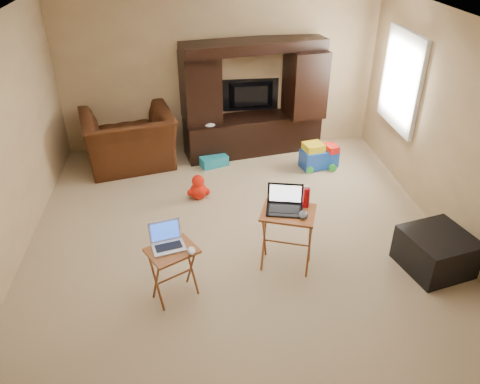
{
  "coord_description": "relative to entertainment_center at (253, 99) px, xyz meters",
  "views": [
    {
      "loc": [
        -0.49,
        -4.53,
        3.41
      ],
      "look_at": [
        0.0,
        -0.2,
        0.8
      ],
      "focal_mm": 35.0,
      "sensor_mm": 36.0,
      "label": 1
    }
  ],
  "objects": [
    {
      "name": "floor",
      "position": [
        -0.51,
        -2.45,
        -0.9
      ],
      "size": [
        5.5,
        5.5,
        0.0
      ],
      "primitive_type": "plane",
      "color": "tan",
      "rests_on": "ground"
    },
    {
      "name": "ceiling",
      "position": [
        -0.51,
        -2.45,
        1.6
      ],
      "size": [
        5.5,
        5.5,
        0.0
      ],
      "primitive_type": "plane",
      "rotation": [
        3.14,
        0.0,
        0.0
      ],
      "color": "silver",
      "rests_on": "ground"
    },
    {
      "name": "wall_back",
      "position": [
        -0.51,
        0.3,
        0.35
      ],
      "size": [
        5.0,
        0.0,
        5.0
      ],
      "primitive_type": "plane",
      "rotation": [
        1.57,
        0.0,
        0.0
      ],
      "color": "tan",
      "rests_on": "ground"
    },
    {
      "name": "wall_front",
      "position": [
        -0.51,
        -5.2,
        0.35
      ],
      "size": [
        5.0,
        0.0,
        5.0
      ],
      "primitive_type": "plane",
      "rotation": [
        -1.57,
        0.0,
        0.0
      ],
      "color": "tan",
      "rests_on": "ground"
    },
    {
      "name": "wall_right",
      "position": [
        1.99,
        -2.45,
        0.35
      ],
      "size": [
        0.0,
        5.5,
        5.5
      ],
      "primitive_type": "plane",
      "rotation": [
        1.57,
        0.0,
        -1.57
      ],
      "color": "tan",
      "rests_on": "ground"
    },
    {
      "name": "window_pane",
      "position": [
        1.97,
        -0.9,
        0.5
      ],
      "size": [
        0.0,
        1.2,
        1.2
      ],
      "primitive_type": "plane",
      "rotation": [
        1.57,
        0.0,
        -1.57
      ],
      "color": "white",
      "rests_on": "ground"
    },
    {
      "name": "window_frame",
      "position": [
        1.95,
        -0.9,
        0.5
      ],
      "size": [
        0.06,
        1.14,
        1.34
      ],
      "primitive_type": "cube",
      "color": "white",
      "rests_on": "ground"
    },
    {
      "name": "entertainment_center",
      "position": [
        0.0,
        0.0,
        0.0
      ],
      "size": [
        2.26,
        0.94,
        1.8
      ],
      "primitive_type": "cube",
      "rotation": [
        0.0,
        0.0,
        0.19
      ],
      "color": "black",
      "rests_on": "floor"
    },
    {
      "name": "television",
      "position": [
        0.0,
        0.21,
        -0.04
      ],
      "size": [
        0.91,
        0.13,
        0.52
      ],
      "primitive_type": "imported",
      "rotation": [
        0.0,
        0.0,
        3.15
      ],
      "color": "black",
      "rests_on": "entertainment_center"
    },
    {
      "name": "recliner",
      "position": [
        -1.94,
        -0.3,
        -0.47
      ],
      "size": [
        1.55,
        1.43,
        0.86
      ],
      "primitive_type": "imported",
      "rotation": [
        0.0,
        0.0,
        3.38
      ],
      "color": "#43220E",
      "rests_on": "floor"
    },
    {
      "name": "child_rocker",
      "position": [
        -0.7,
        -0.39,
        -0.62
      ],
      "size": [
        0.56,
        0.59,
        0.56
      ],
      "primitive_type": null,
      "rotation": [
        0.0,
        0.0,
        0.36
      ],
      "color": "teal",
      "rests_on": "floor"
    },
    {
      "name": "plush_toy",
      "position": [
        -0.94,
        -1.42,
        -0.72
      ],
      "size": [
        0.33,
        0.27,
        0.36
      ],
      "primitive_type": null,
      "color": "red",
      "rests_on": "floor"
    },
    {
      "name": "push_toy",
      "position": [
        0.93,
        -0.72,
        -0.69
      ],
      "size": [
        0.64,
        0.52,
        0.42
      ],
      "primitive_type": null,
      "rotation": [
        0.0,
        0.0,
        0.22
      ],
      "color": "#1645B4",
      "rests_on": "floor"
    },
    {
      "name": "ottoman",
      "position": [
        1.6,
        -3.18,
        -0.68
      ],
      "size": [
        0.81,
        0.81,
        0.43
      ],
      "primitive_type": "cube",
      "rotation": [
        0.0,
        0.0,
        0.24
      ],
      "color": "black",
      "rests_on": "floor"
    },
    {
      "name": "tray_table_left",
      "position": [
        -1.25,
        -3.32,
        -0.6
      ],
      "size": [
        0.58,
        0.55,
        0.6
      ],
      "primitive_type": "cube",
      "rotation": [
        0.0,
        0.0,
        0.51
      ],
      "color": "#965024",
      "rests_on": "floor"
    },
    {
      "name": "tray_table_right",
      "position": [
        -0.04,
        -2.97,
        -0.54
      ],
      "size": [
        0.67,
        0.61,
        0.72
      ],
      "primitive_type": "cube",
      "rotation": [
        0.0,
        0.0,
        -0.34
      ],
      "color": "#995525",
      "rests_on": "floor"
    },
    {
      "name": "laptop_left",
      "position": [
        -1.28,
        -3.29,
        -0.18
      ],
      "size": [
        0.37,
        0.33,
        0.24
      ],
      "primitive_type": "cube",
      "rotation": [
        0.0,
        0.0,
        0.25
      ],
      "color": "#BCBCC1",
      "rests_on": "tray_table_left"
    },
    {
      "name": "laptop_right",
      "position": [
        -0.08,
        -2.95,
        -0.05
      ],
      "size": [
        0.44,
        0.38,
        0.24
      ],
      "primitive_type": "cube",
      "rotation": [
        0.0,
        0.0,
        -0.22
      ],
      "color": "black",
      "rests_on": "tray_table_right"
    },
    {
      "name": "mouse_left",
      "position": [
        -1.06,
        -3.39,
        -0.28
      ],
      "size": [
        0.09,
        0.13,
        0.05
      ],
      "primitive_type": "ellipsoid",
      "rotation": [
        0.0,
        0.0,
        0.08
      ],
      "color": "white",
      "rests_on": "tray_table_left"
    },
    {
      "name": "mouse_right",
      "position": [
        0.09,
        -3.09,
        -0.14
      ],
      "size": [
        0.13,
        0.17,
        0.06
      ],
      "primitive_type": "ellipsoid",
      "rotation": [
        0.0,
        0.0,
        -0.31
      ],
      "color": "#444349",
      "rests_on": "tray_table_right"
    },
    {
      "name": "water_bottle",
      "position": [
        0.16,
        -2.89,
        -0.06
      ],
      "size": [
        0.07,
        0.07,
        0.22
      ],
      "primitive_type": "cylinder",
      "color": "#B80B11",
      "rests_on": "tray_table_right"
    }
  ]
}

